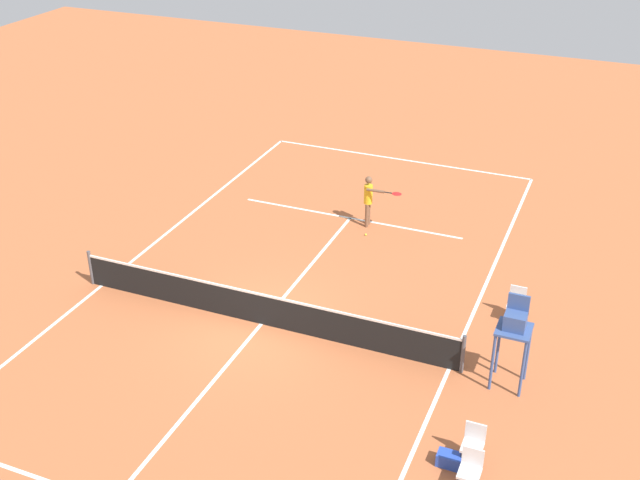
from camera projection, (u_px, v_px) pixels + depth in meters
name	position (u px, v px, depth m)	size (l,w,h in m)	color
ground_plane	(262.00, 324.00, 21.41)	(60.00, 60.00, 0.00)	#B76038
court_lines	(262.00, 324.00, 21.41)	(10.39, 24.85, 0.01)	white
tennis_net	(261.00, 308.00, 21.17)	(10.99, 0.10, 1.07)	#4C4C51
player_serving	(370.00, 197.00, 25.95)	(1.31, 0.52, 1.77)	brown
tennis_ball	(366.00, 235.00, 25.83)	(0.07, 0.07, 0.07)	#CCE033
umpire_chair	(514.00, 328.00, 18.43)	(0.80, 0.80, 2.41)	#38518C
courtside_chair_near	(470.00, 469.00, 15.97)	(0.44, 0.46, 0.95)	#262626
courtside_chair_mid	(516.00, 302.00, 21.37)	(0.44, 0.46, 0.95)	#262626
courtside_chair_far	(473.00, 443.00, 16.62)	(0.44, 0.46, 0.95)	#262626
equipment_bag	(455.00, 461.00, 16.69)	(0.76, 0.32, 0.30)	#2647B7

